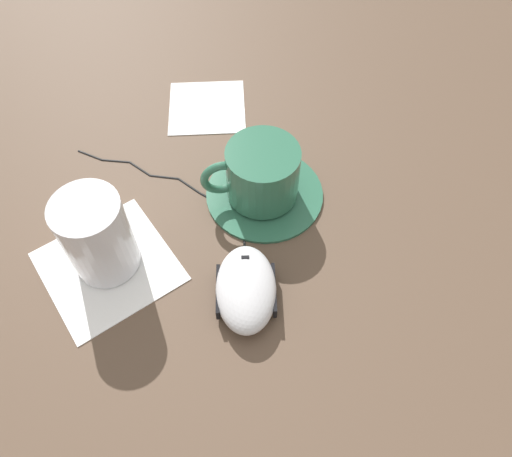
{
  "coord_description": "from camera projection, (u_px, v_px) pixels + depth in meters",
  "views": [
    {
      "loc": [
        -0.25,
        -0.2,
        0.51
      ],
      "look_at": [
        0.02,
        -0.03,
        0.03
      ],
      "focal_mm": 35.0,
      "sensor_mm": 36.0,
      "label": 1
    }
  ],
  "objects": [
    {
      "name": "ground_plane",
      "position": [
        229.0,
        244.0,
        0.6
      ],
      "size": [
        3.0,
        3.0,
        0.0
      ],
      "primitive_type": "plane",
      "color": "brown"
    },
    {
      "name": "saucer",
      "position": [
        265.0,
        193.0,
        0.64
      ],
      "size": [
        0.15,
        0.15,
        0.01
      ],
      "primitive_type": "cylinder",
      "color": "#2D664C",
      "rests_on": "ground"
    },
    {
      "name": "coffee_cup",
      "position": [
        261.0,
        173.0,
        0.61
      ],
      "size": [
        0.1,
        0.1,
        0.07
      ],
      "color": "#2D664C",
      "rests_on": "saucer"
    },
    {
      "name": "computer_mouse",
      "position": [
        246.0,
        289.0,
        0.55
      ],
      "size": [
        0.13,
        0.12,
        0.04
      ],
      "color": "silver",
      "rests_on": "ground"
    },
    {
      "name": "mouse_cable",
      "position": [
        171.0,
        186.0,
        0.65
      ],
      "size": [
        0.05,
        0.29,
        0.0
      ],
      "color": "black",
      "rests_on": "ground"
    },
    {
      "name": "napkin_under_glass",
      "position": [
        108.0,
        266.0,
        0.59
      ],
      "size": [
        0.18,
        0.18,
        0.0
      ],
      "primitive_type": "cube",
      "rotation": [
        0.0,
        0.0,
        -0.37
      ],
      "color": "white",
      "rests_on": "ground"
    },
    {
      "name": "drinking_glass",
      "position": [
        97.0,
        236.0,
        0.54
      ],
      "size": [
        0.08,
        0.08,
        0.11
      ],
      "primitive_type": "cylinder",
      "color": "silver",
      "rests_on": "napkin_under_glass"
    },
    {
      "name": "napkin_spare",
      "position": [
        207.0,
        107.0,
        0.74
      ],
      "size": [
        0.15,
        0.15,
        0.0
      ],
      "primitive_type": "cube",
      "rotation": [
        0.0,
        0.0,
        0.64
      ],
      "color": "white",
      "rests_on": "ground"
    }
  ]
}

